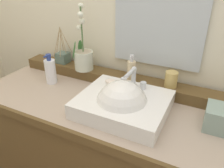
# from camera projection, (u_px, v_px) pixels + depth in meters

# --- Properties ---
(vanity_cabinet) EXTENTS (1.47, 0.58, 0.87)m
(vanity_cabinet) POSITION_uv_depth(u_px,v_px,m) (106.00, 159.00, 1.40)
(vanity_cabinet) COLOR brown
(vanity_cabinet) RESTS_ON ground
(back_ledge) EXTENTS (1.38, 0.12, 0.06)m
(back_ledge) POSITION_uv_depth(u_px,v_px,m) (121.00, 80.00, 1.35)
(back_ledge) COLOR brown
(back_ledge) RESTS_ON vanity_cabinet
(sink_basin) EXTENTS (0.43, 0.37, 0.28)m
(sink_basin) POSITION_uv_depth(u_px,v_px,m) (122.00, 105.00, 1.09)
(sink_basin) COLOR white
(sink_basin) RESTS_ON vanity_cabinet
(soap_bar) EXTENTS (0.07, 0.04, 0.02)m
(soap_bar) POSITION_uv_depth(u_px,v_px,m) (111.00, 82.00, 1.20)
(soap_bar) COLOR beige
(soap_bar) RESTS_ON sink_basin
(potted_plant) EXTENTS (0.12, 0.12, 0.40)m
(potted_plant) POSITION_uv_depth(u_px,v_px,m) (83.00, 56.00, 1.38)
(potted_plant) COLOR beige
(potted_plant) RESTS_ON back_ledge
(soap_dispenser) EXTENTS (0.05, 0.05, 0.15)m
(soap_dispenser) POSITION_uv_depth(u_px,v_px,m) (131.00, 70.00, 1.26)
(soap_dispenser) COLOR beige
(soap_dispenser) RESTS_ON back_ledge
(tumbler_cup) EXTENTS (0.07, 0.07, 0.09)m
(tumbler_cup) POSITION_uv_depth(u_px,v_px,m) (171.00, 79.00, 1.19)
(tumbler_cup) COLOR tan
(tumbler_cup) RESTS_ON back_ledge
(reed_diffuser) EXTENTS (0.10, 0.11, 0.24)m
(reed_diffuser) POSITION_uv_depth(u_px,v_px,m) (63.00, 57.00, 1.50)
(reed_diffuser) COLOR #546B60
(reed_diffuser) RESTS_ON back_ledge
(lotion_bottle) EXTENTS (0.07, 0.07, 0.19)m
(lotion_bottle) POSITION_uv_depth(u_px,v_px,m) (50.00, 71.00, 1.36)
(lotion_bottle) COLOR white
(lotion_bottle) RESTS_ON vanity_cabinet
(tissue_box) EXTENTS (0.13, 0.13, 0.11)m
(tissue_box) POSITION_uv_depth(u_px,v_px,m) (221.00, 118.00, 0.98)
(tissue_box) COLOR #869D91
(tissue_box) RESTS_ON vanity_cabinet
(mirror) EXTENTS (0.49, 0.02, 0.61)m
(mirror) POSITION_uv_depth(u_px,v_px,m) (160.00, 9.00, 1.14)
(mirror) COLOR silver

